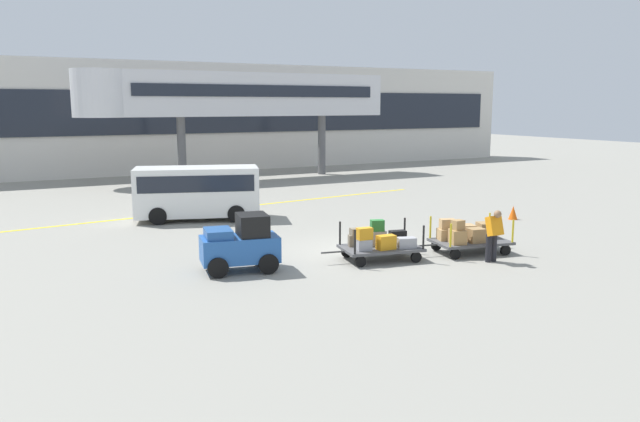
% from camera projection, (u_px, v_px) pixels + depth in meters
% --- Properties ---
extents(ground_plane, '(120.00, 120.00, 0.00)m').
position_uv_depth(ground_plane, '(358.00, 252.00, 19.43)').
color(ground_plane, gray).
extents(apron_lead_line, '(21.56, 2.95, 0.01)m').
position_uv_depth(apron_lead_line, '(223.00, 208.00, 27.50)').
color(apron_lead_line, yellow).
rests_on(apron_lead_line, ground_plane).
extents(terminal_building, '(57.71, 2.51, 7.34)m').
position_uv_depth(terminal_building, '(154.00, 118.00, 41.37)').
color(terminal_building, beige).
rests_on(terminal_building, ground_plane).
extents(jet_bridge, '(19.14, 3.00, 6.45)m').
position_uv_depth(jet_bridge, '(228.00, 95.00, 37.37)').
color(jet_bridge, silver).
rests_on(jet_bridge, ground_plane).
extents(baggage_tug, '(2.27, 1.57, 1.58)m').
position_uv_depth(baggage_tug, '(241.00, 244.00, 17.07)').
color(baggage_tug, '#2659A5').
rests_on(baggage_tug, ground_plane).
extents(baggage_cart_lead, '(3.08, 1.81, 1.16)m').
position_uv_depth(baggage_cart_lead, '(380.00, 243.00, 18.31)').
color(baggage_cart_lead, '#4C4C4F').
rests_on(baggage_cart_lead, ground_plane).
extents(baggage_cart_middle, '(3.08, 1.81, 1.12)m').
position_uv_depth(baggage_cart_middle, '(467.00, 236.00, 19.21)').
color(baggage_cart_middle, '#4C4C4F').
rests_on(baggage_cart_middle, ground_plane).
extents(baggage_handler, '(0.44, 0.46, 1.56)m').
position_uv_depth(baggage_handler, '(494.00, 233.00, 17.99)').
color(baggage_handler, black).
rests_on(baggage_handler, ground_plane).
extents(shuttle_van, '(5.15, 3.29, 2.10)m').
position_uv_depth(shuttle_van, '(197.00, 189.00, 24.69)').
color(shuttle_van, white).
rests_on(shuttle_van, ground_plane).
extents(safety_cone_near, '(0.36, 0.36, 0.55)m').
position_uv_depth(safety_cone_near, '(513.00, 213.00, 24.87)').
color(safety_cone_near, '#EA590F').
rests_on(safety_cone_near, ground_plane).
extents(safety_cone_far, '(0.36, 0.36, 0.55)m').
position_uv_depth(safety_cone_far, '(227.00, 239.00, 20.04)').
color(safety_cone_far, orange).
rests_on(safety_cone_far, ground_plane).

